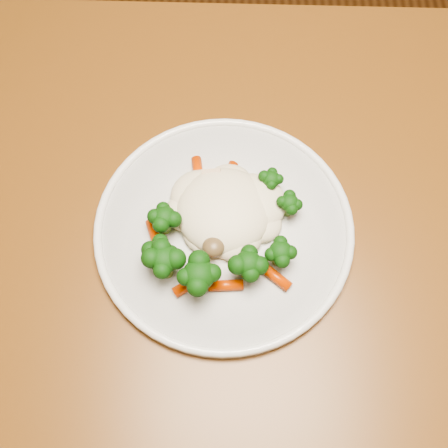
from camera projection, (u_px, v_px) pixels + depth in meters
The scene contains 3 objects.
dining_table at pixel (276, 313), 0.71m from camera, with size 1.31×0.88×0.75m.
plate at pixel (224, 229), 0.65m from camera, with size 0.30×0.30×0.01m, color white.
meal at pixel (218, 227), 0.62m from camera, with size 0.18×0.19×0.05m.
Camera 1 is at (-0.27, -0.31, 1.35)m, focal length 45.00 mm.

